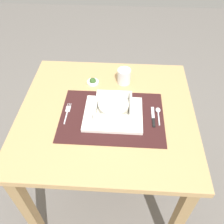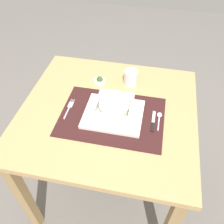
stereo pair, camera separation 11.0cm
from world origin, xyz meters
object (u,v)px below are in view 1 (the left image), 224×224
object	(u,v)px
drinking_glass	(124,77)
porridge_bowl	(113,107)
dining_table	(107,125)
spoon	(158,112)
fork	(67,112)
condiment_saucer	(93,82)
butter_knife	(153,118)

from	to	relation	value
drinking_glass	porridge_bowl	bearing A→B (deg)	-100.09
dining_table	spoon	world-z (taller)	spoon
fork	spoon	distance (m)	0.43
dining_table	condiment_saucer	distance (m)	0.25
drinking_glass	butter_knife	bearing A→B (deg)	-61.20
porridge_bowl	fork	bearing A→B (deg)	-178.63
fork	butter_knife	world-z (taller)	butter_knife
spoon	butter_knife	bearing A→B (deg)	-123.63
dining_table	drinking_glass	bearing A→B (deg)	70.88
dining_table	fork	xyz separation A→B (m)	(-0.18, -0.02, 0.11)
porridge_bowl	dining_table	bearing A→B (deg)	151.63
dining_table	spoon	xyz separation A→B (m)	(0.24, -0.00, 0.12)
porridge_bowl	fork	distance (m)	0.22
drinking_glass	spoon	bearing A→B (deg)	-52.67
dining_table	butter_knife	distance (m)	0.25
dining_table	drinking_glass	world-z (taller)	drinking_glass
porridge_bowl	condiment_saucer	bearing A→B (deg)	119.20
fork	porridge_bowl	bearing A→B (deg)	-0.15
dining_table	condiment_saucer	bearing A→B (deg)	113.85
spoon	butter_knife	world-z (taller)	spoon
dining_table	spoon	distance (m)	0.27
butter_knife	condiment_saucer	world-z (taller)	condiment_saucer
fork	condiment_saucer	size ratio (longest dim) A/B	2.13
fork	drinking_glass	size ratio (longest dim) A/B	1.65
drinking_glass	fork	bearing A→B (deg)	-136.95
spoon	butter_knife	distance (m)	0.05
porridge_bowl	condiment_saucer	xyz separation A→B (m)	(-0.12, 0.22, -0.03)
dining_table	condiment_saucer	world-z (taller)	condiment_saucer
butter_knife	condiment_saucer	size ratio (longest dim) A/B	2.00
spoon	drinking_glass	size ratio (longest dim) A/B	1.35
porridge_bowl	condiment_saucer	world-z (taller)	porridge_bowl
fork	dining_table	bearing A→B (deg)	5.74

